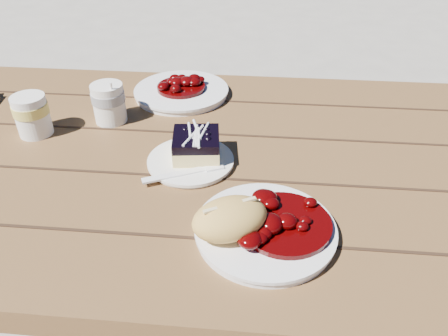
# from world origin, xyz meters

# --- Properties ---
(picnic_table) EXTENTS (2.00, 1.55, 0.75)m
(picnic_table) POSITION_xyz_m (0.00, -0.00, 0.59)
(picnic_table) COLOR brown
(picnic_table) RESTS_ON ground
(main_plate) EXTENTS (0.22, 0.22, 0.02)m
(main_plate) POSITION_xyz_m (0.13, -0.22, 0.76)
(main_plate) COLOR white
(main_plate) RESTS_ON picnic_table
(goulash_stew) EXTENTS (0.15, 0.15, 0.04)m
(goulash_stew) POSITION_xyz_m (0.16, -0.22, 0.79)
(goulash_stew) COLOR #400202
(goulash_stew) RESTS_ON main_plate
(bread_roll) EXTENTS (0.14, 0.13, 0.06)m
(bread_roll) POSITION_xyz_m (0.07, -0.24, 0.80)
(bread_roll) COLOR #E0B156
(bread_roll) RESTS_ON main_plate
(dessert_plate) EXTENTS (0.16, 0.16, 0.01)m
(dessert_plate) POSITION_xyz_m (-0.02, -0.04, 0.76)
(dessert_plate) COLOR white
(dessert_plate) RESTS_ON picnic_table
(blueberry_cake) EXTENTS (0.10, 0.10, 0.05)m
(blueberry_cake) POSITION_xyz_m (-0.01, -0.02, 0.78)
(blueberry_cake) COLOR #F7DF87
(blueberry_cake) RESTS_ON dessert_plate
(fork_dessert) EXTENTS (0.16, 0.09, 0.00)m
(fork_dessert) POSITION_xyz_m (-0.04, -0.09, 0.76)
(fork_dessert) COLOR white
(fork_dessert) RESTS_ON dessert_plate
(coffee_cup) EXTENTS (0.07, 0.07, 0.09)m
(coffee_cup) POSITION_xyz_m (-0.23, 0.12, 0.79)
(coffee_cup) COLOR white
(coffee_cup) RESTS_ON picnic_table
(second_plate) EXTENTS (0.23, 0.23, 0.02)m
(second_plate) POSITION_xyz_m (-0.09, 0.27, 0.76)
(second_plate) COLOR white
(second_plate) RESTS_ON picnic_table
(second_stew) EXTENTS (0.12, 0.12, 0.04)m
(second_stew) POSITION_xyz_m (-0.09, 0.27, 0.79)
(second_stew) COLOR #400202
(second_stew) RESTS_ON second_plate
(second_cup) EXTENTS (0.07, 0.07, 0.09)m
(second_cup) POSITION_xyz_m (-0.37, 0.05, 0.79)
(second_cup) COLOR white
(second_cup) RESTS_ON picnic_table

